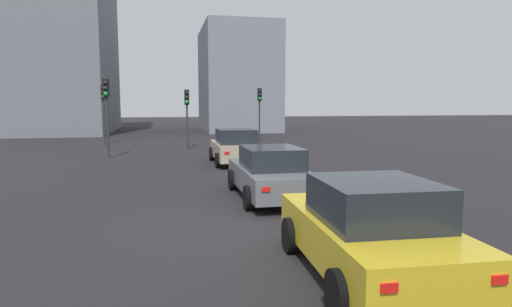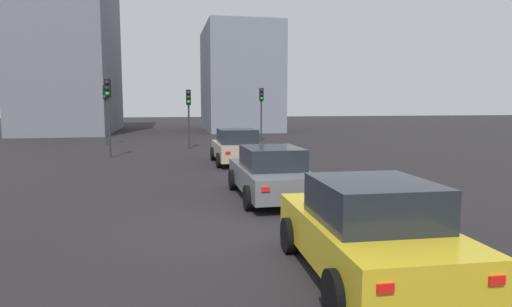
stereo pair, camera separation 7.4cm
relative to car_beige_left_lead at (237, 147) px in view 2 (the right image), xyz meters
name	(u,v)px [view 2 (the right image)]	position (x,y,z in m)	size (l,w,h in m)	color
ground_plane	(228,232)	(-10.09, 1.79, -0.85)	(160.00, 160.00, 0.20)	black
car_beige_left_lead	(237,147)	(0.00, 0.00, 0.00)	(4.04, 2.09, 1.56)	tan
car_grey_left_second	(270,173)	(-7.37, 0.19, -0.03)	(4.39, 1.96, 1.48)	slate
car_yellow_left_third	(368,230)	(-13.26, 0.03, 0.00)	(4.13, 2.20, 1.55)	gold
traffic_light_near_left	(105,102)	(10.60, 6.95, 2.03)	(0.32, 0.30, 3.86)	#2D2D30
traffic_light_near_right	(108,101)	(3.34, 5.88, 2.05)	(0.32, 0.30, 3.89)	#2D2D30
traffic_light_far_left	(261,103)	(10.99, -3.51, 1.97)	(0.32, 0.28, 3.77)	#2D2D30
traffic_light_far_right	(189,106)	(6.95, 1.78, 1.79)	(0.32, 0.28, 3.51)	#2D2D30
building_facade_left	(239,80)	(24.95, -4.21, 4.36)	(11.56, 6.92, 10.23)	gray
building_facade_center	(71,41)	(25.42, 11.79, 7.85)	(15.71, 7.60, 17.20)	slate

